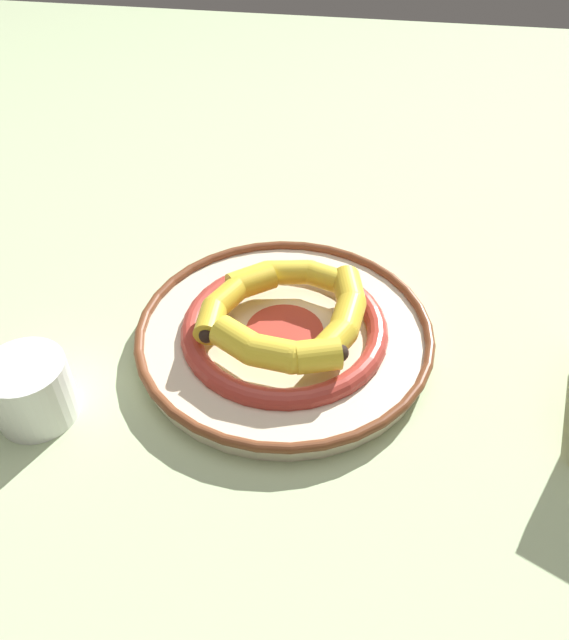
{
  "coord_description": "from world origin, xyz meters",
  "views": [
    {
      "loc": [
        0.07,
        -0.57,
        0.58
      ],
      "look_at": [
        -0.02,
        0.02,
        0.04
      ],
      "focal_mm": 35.0,
      "sensor_mm": 36.0,
      "label": 1
    }
  ],
  "objects_px": {
    "banana_c": "(291,276)",
    "banana_a": "(272,349)",
    "banana_b": "(342,318)",
    "coffee_mug": "(29,389)",
    "decorative_bowl": "(284,333)",
    "banana_d": "(233,298)"
  },
  "relations": [
    {
      "from": "banana_c",
      "to": "banana_a",
      "type": "bearing_deg",
      "value": 79.48
    },
    {
      "from": "banana_c",
      "to": "banana_b",
      "type": "bearing_deg",
      "value": 124.53
    },
    {
      "from": "banana_b",
      "to": "coffee_mug",
      "type": "height_order",
      "value": "coffee_mug"
    },
    {
      "from": "decorative_bowl",
      "to": "banana_d",
      "type": "bearing_deg",
      "value": 168.7
    },
    {
      "from": "decorative_bowl",
      "to": "banana_c",
      "type": "relative_size",
      "value": 2.14
    },
    {
      "from": "banana_b",
      "to": "banana_c",
      "type": "xyz_separation_m",
      "value": [
        -0.08,
        0.08,
        -0.0
      ]
    },
    {
      "from": "banana_c",
      "to": "banana_d",
      "type": "relative_size",
      "value": 1.16
    },
    {
      "from": "decorative_bowl",
      "to": "banana_c",
      "type": "distance_m",
      "value": 0.08
    },
    {
      "from": "banana_c",
      "to": "coffee_mug",
      "type": "height_order",
      "value": "coffee_mug"
    },
    {
      "from": "banana_c",
      "to": "banana_d",
      "type": "height_order",
      "value": "same"
    },
    {
      "from": "banana_b",
      "to": "banana_d",
      "type": "height_order",
      "value": "banana_b"
    },
    {
      "from": "banana_b",
      "to": "banana_c",
      "type": "relative_size",
      "value": 1.05
    },
    {
      "from": "banana_a",
      "to": "banana_b",
      "type": "relative_size",
      "value": 0.95
    },
    {
      "from": "banana_a",
      "to": "coffee_mug",
      "type": "distance_m",
      "value": 0.28
    },
    {
      "from": "banana_c",
      "to": "coffee_mug",
      "type": "relative_size",
      "value": 1.34
    },
    {
      "from": "banana_d",
      "to": "banana_a",
      "type": "bearing_deg",
      "value": 62.82
    },
    {
      "from": "decorative_bowl",
      "to": "banana_a",
      "type": "relative_size",
      "value": 2.14
    },
    {
      "from": "banana_b",
      "to": "banana_c",
      "type": "bearing_deg",
      "value": 51.49
    },
    {
      "from": "banana_d",
      "to": "decorative_bowl",
      "type": "bearing_deg",
      "value": 103.48
    },
    {
      "from": "decorative_bowl",
      "to": "banana_d",
      "type": "relative_size",
      "value": 2.49
    },
    {
      "from": "banana_b",
      "to": "banana_d",
      "type": "bearing_deg",
      "value": 88.99
    },
    {
      "from": "banana_c",
      "to": "coffee_mug",
      "type": "bearing_deg",
      "value": 30.44
    }
  ]
}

